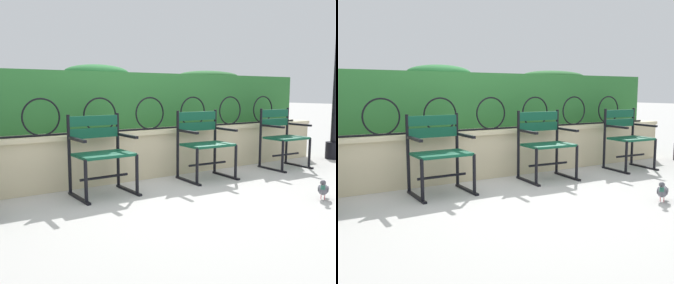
# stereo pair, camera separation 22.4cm
# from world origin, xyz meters

# --- Properties ---
(ground_plane) EXTENTS (60.00, 60.00, 0.00)m
(ground_plane) POSITION_xyz_m (0.00, 0.00, 0.00)
(ground_plane) COLOR #B7B5AF
(stone_wall) EXTENTS (6.48, 0.41, 0.62)m
(stone_wall) POSITION_xyz_m (0.00, 0.92, 0.31)
(stone_wall) COLOR beige
(stone_wall) RESTS_ON ground
(iron_arch_fence) EXTENTS (5.95, 0.02, 0.42)m
(iron_arch_fence) POSITION_xyz_m (-0.13, 0.84, 0.80)
(iron_arch_fence) COLOR black
(iron_arch_fence) RESTS_ON stone_wall
(hedge_row) EXTENTS (6.35, 0.57, 0.84)m
(hedge_row) POSITION_xyz_m (-0.01, 1.38, 1.01)
(hedge_row) COLOR #2D7033
(hedge_row) RESTS_ON stone_wall
(park_chair_centre_left) EXTENTS (0.63, 0.54, 0.86)m
(park_chair_centre_left) POSITION_xyz_m (-0.67, 0.41, 0.46)
(park_chair_centre_left) COLOR #0F4C33
(park_chair_centre_left) RESTS_ON ground
(park_chair_centre_right) EXTENTS (0.65, 0.55, 0.86)m
(park_chair_centre_right) POSITION_xyz_m (0.74, 0.40, 0.47)
(park_chair_centre_right) COLOR #0F4C33
(park_chair_centre_right) RESTS_ON ground
(park_chair_rightmost) EXTENTS (0.61, 0.54, 0.86)m
(park_chair_rightmost) POSITION_xyz_m (2.14, 0.35, 0.46)
(park_chair_rightmost) COLOR #0F4C33
(park_chair_rightmost) RESTS_ON ground
(pigeon_near_chairs) EXTENTS (0.27, 0.20, 0.22)m
(pigeon_near_chairs) POSITION_xyz_m (1.14, -1.05, 0.11)
(pigeon_near_chairs) COLOR #5B5B66
(pigeon_near_chairs) RESTS_ON ground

